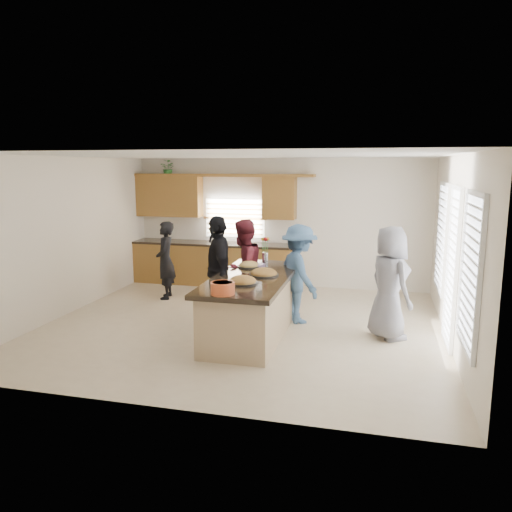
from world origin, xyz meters
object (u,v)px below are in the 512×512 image
(woman_left_mid, at_px, (243,269))
(woman_left_front, at_px, (218,271))
(island, at_px, (252,307))
(woman_right_front, at_px, (389,283))
(woman_left_back, at_px, (166,260))
(salad_bowl, at_px, (223,288))
(woman_right_back, at_px, (299,274))

(woman_left_mid, height_order, woman_left_front, woman_left_front)
(island, height_order, woman_right_front, woman_right_front)
(woman_left_back, xyz_separation_m, woman_right_front, (4.31, -1.35, 0.10))
(woman_left_mid, bearing_deg, island, 41.75)
(island, relative_size, salad_bowl, 8.35)
(woman_left_front, bearing_deg, woman_left_mid, 124.22)
(woman_left_back, relative_size, woman_left_mid, 0.90)
(woman_left_front, bearing_deg, woman_right_front, 63.31)
(island, height_order, salad_bowl, salad_bowl)
(island, relative_size, woman_right_back, 1.61)
(island, height_order, woman_left_mid, woman_left_mid)
(island, relative_size, woman_left_back, 1.74)
(woman_left_back, bearing_deg, woman_right_front, 56.67)
(woman_right_back, height_order, woman_right_front, woman_right_front)
(salad_bowl, distance_m, woman_left_front, 1.67)
(woman_left_back, bearing_deg, island, 36.41)
(woman_left_mid, bearing_deg, woman_right_back, 104.77)
(woman_left_back, xyz_separation_m, woman_left_mid, (1.84, -0.82, 0.09))
(salad_bowl, relative_size, woman_right_front, 0.19)
(salad_bowl, xyz_separation_m, woman_left_mid, (-0.29, 2.07, -0.18))
(woman_left_front, xyz_separation_m, woman_right_front, (2.76, -0.02, -0.05))
(woman_left_front, height_order, woman_right_front, woman_left_front)
(island, xyz_separation_m, woman_left_front, (-0.68, 0.39, 0.47))
(salad_bowl, bearing_deg, woman_left_mid, 98.08)
(woman_left_front, relative_size, woman_right_front, 1.05)
(salad_bowl, relative_size, woman_left_mid, 0.19)
(salad_bowl, height_order, woman_left_mid, woman_left_mid)
(island, distance_m, woman_left_front, 0.91)
(island, height_order, woman_left_back, woman_left_back)
(salad_bowl, bearing_deg, woman_right_back, 70.72)
(woman_right_back, relative_size, woman_right_front, 0.96)
(salad_bowl, distance_m, woman_right_back, 2.14)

